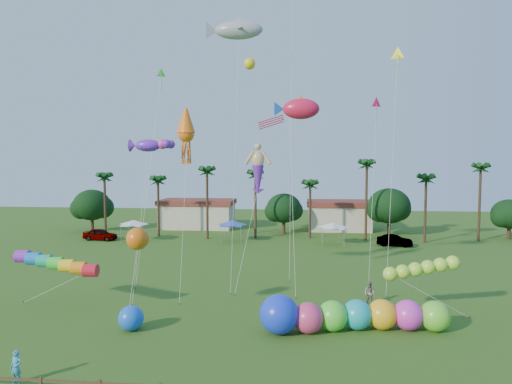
# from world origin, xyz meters

# --- Properties ---
(ground) EXTENTS (160.00, 160.00, 0.00)m
(ground) POSITION_xyz_m (0.00, 0.00, 0.00)
(ground) COLOR #285116
(ground) RESTS_ON ground
(tree_line) EXTENTS (69.46, 8.91, 11.00)m
(tree_line) POSITION_xyz_m (3.57, 44.00, 4.28)
(tree_line) COLOR #3A2819
(tree_line) RESTS_ON ground
(buildings_row) EXTENTS (35.00, 7.00, 4.00)m
(buildings_row) POSITION_xyz_m (-3.09, 50.00, 2.00)
(buildings_row) COLOR beige
(buildings_row) RESTS_ON ground
(tent_row) EXTENTS (31.00, 4.00, 0.60)m
(tent_row) POSITION_xyz_m (-6.00, 36.33, 2.75)
(tent_row) COLOR white
(tent_row) RESTS_ON ground
(car_a) EXTENTS (5.06, 2.48, 1.66)m
(car_a) POSITION_xyz_m (-25.26, 36.47, 0.83)
(car_a) COLOR #4C4C54
(car_a) RESTS_ON ground
(car_b) EXTENTS (4.88, 2.52, 1.53)m
(car_b) POSITION_xyz_m (16.23, 35.77, 0.77)
(car_b) COLOR #4C4C54
(car_b) RESTS_ON ground
(spectator_a) EXTENTS (0.68, 0.49, 1.74)m
(spectator_a) POSITION_xyz_m (-11.03, -4.84, 0.87)
(spectator_a) COLOR #3596BB
(spectator_a) RESTS_ON ground
(spectator_b) EXTENTS (1.16, 1.14, 1.89)m
(spectator_b) POSITION_xyz_m (9.11, 10.08, 0.94)
(spectator_b) COLOR gray
(spectator_b) RESTS_ON ground
(caterpillar_inflatable) EXTENTS (13.00, 4.07, 2.64)m
(caterpillar_inflatable) POSITION_xyz_m (6.77, 4.14, 1.11)
(caterpillar_inflatable) COLOR #D7386E
(caterpillar_inflatable) RESTS_ON ground
(blue_ball) EXTENTS (1.72, 1.72, 1.72)m
(blue_ball) POSITION_xyz_m (-7.83, 2.86, 0.86)
(blue_ball) COLOR blue
(blue_ball) RESTS_ON ground
(rainbow_tube) EXTENTS (8.57, 2.92, 3.78)m
(rainbow_tube) POSITION_xyz_m (-13.90, 5.97, 3.28)
(rainbow_tube) COLOR red
(rainbow_tube) RESTS_ON ground
(green_worm) EXTENTS (8.63, 1.41, 3.72)m
(green_worm) POSITION_xyz_m (10.28, 7.90, 3.08)
(green_worm) COLOR #A7EB34
(green_worm) RESTS_ON ground
(orange_ball_kite) EXTENTS (1.73, 1.73, 6.84)m
(orange_ball_kite) POSITION_xyz_m (-7.82, 4.35, 6.04)
(orange_ball_kite) COLOR orange
(orange_ball_kite) RESTS_ON ground
(merman_kite) EXTENTS (2.79, 4.66, 12.71)m
(merman_kite) POSITION_xyz_m (-0.33, 15.20, 10.49)
(merman_kite) COLOR tan
(merman_kite) RESTS_ON ground
(fish_kite) EXTENTS (5.32, 6.43, 17.30)m
(fish_kite) POSITION_xyz_m (3.57, 15.91, 16.24)
(fish_kite) COLOR red
(fish_kite) RESTS_ON ground
(shark_kite) EXTENTS (6.37, 7.00, 24.75)m
(shark_kite) POSITION_xyz_m (-2.27, 16.71, 23.67)
(shark_kite) COLOR #9598A3
(shark_kite) RESTS_ON ground
(squid_kite) EXTENTS (1.72, 5.04, 16.14)m
(squid_kite) POSITION_xyz_m (-6.40, 12.76, 13.82)
(squid_kite) COLOR orange
(squid_kite) RESTS_ON ground
(lobster_kite) EXTENTS (4.28, 5.15, 13.56)m
(lobster_kite) POSITION_xyz_m (-9.40, 11.49, 12.80)
(lobster_kite) COLOR #6826C1
(lobster_kite) RESTS_ON ground
(delta_kite_red) EXTENTS (1.78, 5.24, 17.26)m
(delta_kite_red) POSITION_xyz_m (10.30, 15.83, 16.38)
(delta_kite_red) COLOR #EB1A51
(delta_kite_red) RESTS_ON ground
(delta_kite_yellow) EXTENTS (1.90, 3.80, 21.35)m
(delta_kite_yellow) POSITION_xyz_m (11.81, 14.57, 20.39)
(delta_kite_yellow) COLOR #EAFF1A
(delta_kite_yellow) RESTS_ON ground
(delta_kite_green) EXTENTS (1.75, 5.25, 20.50)m
(delta_kite_green) POSITION_xyz_m (-10.04, 17.39, 19.45)
(delta_kite_green) COLOR green
(delta_kite_green) RESTS_ON ground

